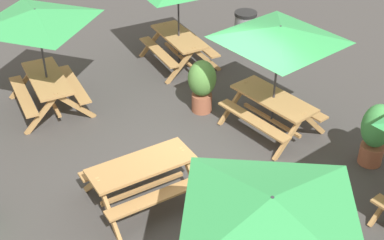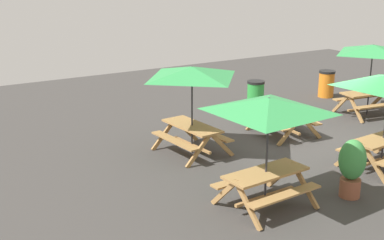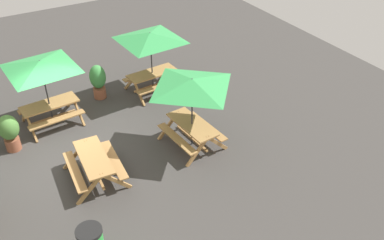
{
  "view_description": "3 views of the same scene",
  "coord_description": "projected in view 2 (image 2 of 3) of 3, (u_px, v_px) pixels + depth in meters",
  "views": [
    {
      "loc": [
        6.42,
        -4.98,
        6.32
      ],
      "look_at": [
        -0.22,
        -0.34,
        0.9
      ],
      "focal_mm": 50.0,
      "sensor_mm": 36.0,
      "label": 1
    },
    {
      "loc": [
        10.1,
        9.57,
        4.84
      ],
      "look_at": [
        3.27,
        -1.69,
        0.9
      ],
      "focal_mm": 50.0,
      "sensor_mm": 36.0,
      "label": 2
    },
    {
      "loc": [
        -1.98,
        -10.69,
        8.12
      ],
      "look_at": [
        3.27,
        -1.69,
        0.9
      ],
      "focal_mm": 40.0,
      "sensor_mm": 36.0,
      "label": 3
    }
  ],
  "objects": [
    {
      "name": "ground_plane",
      "position": [
        329.0,
        150.0,
        14.25
      ],
      "size": [
        24.68,
        24.68,
        0.0
      ],
      "primitive_type": "plane",
      "color": "#3D3A38",
      "rests_on": "ground"
    },
    {
      "name": "picnic_table_0",
      "position": [
        372.0,
        54.0,
        16.91
      ],
      "size": [
        2.27,
        2.27,
        2.34
      ],
      "rotation": [
        0.0,
        0.0,
        -0.14
      ],
      "color": "#A87A44",
      "rests_on": "ground"
    },
    {
      "name": "picnic_table_1",
      "position": [
        192.0,
        79.0,
        13.43
      ],
      "size": [
        2.16,
        2.16,
        2.34
      ],
      "rotation": [
        0.0,
        0.0,
        1.66
      ],
      "color": "#A87A44",
      "rests_on": "ground"
    },
    {
      "name": "picnic_table_2",
      "position": [
        269.0,
        113.0,
        10.39
      ],
      "size": [
        2.82,
        2.82,
        2.34
      ],
      "rotation": [
        0.0,
        0.0,
        0.07
      ],
      "color": "#A87A44",
      "rests_on": "ground"
    },
    {
      "name": "picnic_table_4",
      "position": [
        283.0,
        116.0,
        15.35
      ],
      "size": [
        1.64,
        1.89,
        0.81
      ],
      "rotation": [
        0.0,
        0.0,
        1.5
      ],
      "color": "#A87A44",
      "rests_on": "ground"
    },
    {
      "name": "trash_bin_green",
      "position": [
        256.0,
        95.0,
        17.98
      ],
      "size": [
        0.59,
        0.59,
        0.98
      ],
      "color": "green",
      "rests_on": "ground"
    },
    {
      "name": "trash_bin_orange",
      "position": [
        326.0,
        84.0,
        19.64
      ],
      "size": [
        0.59,
        0.59,
        0.98
      ],
      "color": "orange",
      "rests_on": "ground"
    },
    {
      "name": "potted_plant_1",
      "position": [
        352.0,
        166.0,
        11.22
      ],
      "size": [
        0.57,
        0.57,
        1.28
      ],
      "color": "#935138",
      "rests_on": "ground"
    }
  ]
}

